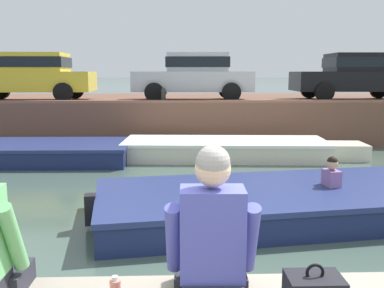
% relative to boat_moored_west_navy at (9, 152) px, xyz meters
% --- Properties ---
extents(ground_plane, '(400.00, 400.00, 0.00)m').
position_rel_boat_moored_west_navy_xyz_m(ground_plane, '(4.98, -3.25, -0.24)').
color(ground_plane, '#42564C').
extents(far_quay_wall, '(60.00, 6.00, 1.38)m').
position_rel_boat_moored_west_navy_xyz_m(far_quay_wall, '(4.98, 4.87, 0.45)').
color(far_quay_wall, brown).
rests_on(far_quay_wall, ground).
extents(far_wall_coping, '(60.00, 0.24, 0.08)m').
position_rel_boat_moored_west_navy_xyz_m(far_wall_coping, '(4.98, 1.99, 1.18)').
color(far_wall_coping, brown).
rests_on(far_wall_coping, far_quay_wall).
extents(boat_moored_west_navy, '(6.86, 2.25, 0.49)m').
position_rel_boat_moored_west_navy_xyz_m(boat_moored_west_navy, '(0.00, 0.00, 0.00)').
color(boat_moored_west_navy, navy).
rests_on(boat_moored_west_navy, ground).
extents(boat_moored_central_cream, '(6.54, 2.15, 0.50)m').
position_rel_boat_moored_west_navy_xyz_m(boat_moored_central_cream, '(5.94, 0.26, 0.01)').
color(boat_moored_central_cream, silver).
rests_on(boat_moored_central_cream, ground).
extents(motorboat_passing, '(7.08, 3.15, 0.96)m').
position_rel_boat_moored_west_navy_xyz_m(motorboat_passing, '(6.30, -4.49, -0.00)').
color(motorboat_passing, navy).
rests_on(motorboat_passing, ground).
extents(car_leftmost_yellow, '(4.16, 2.05, 1.54)m').
position_rel_boat_moored_west_navy_xyz_m(car_leftmost_yellow, '(-0.40, 3.29, 1.99)').
color(car_leftmost_yellow, yellow).
rests_on(car_leftmost_yellow, far_quay_wall).
extents(car_left_inner_silver, '(3.97, 2.10, 1.54)m').
position_rel_boat_moored_west_navy_xyz_m(car_left_inner_silver, '(4.97, 3.29, 1.99)').
color(car_left_inner_silver, '#B7BABC').
rests_on(car_left_inner_silver, far_quay_wall).
extents(car_centre_black, '(4.06, 2.01, 1.54)m').
position_rel_boat_moored_west_navy_xyz_m(car_centre_black, '(10.40, 3.29, 1.99)').
color(car_centre_black, black).
rests_on(car_centre_black, far_quay_wall).
extents(mooring_bollard_mid, '(0.15, 0.15, 0.44)m').
position_rel_boat_moored_west_navy_xyz_m(mooring_bollard_mid, '(3.96, 2.12, 1.38)').
color(mooring_bollard_mid, '#2D2B28').
rests_on(mooring_bollard_mid, far_quay_wall).
extents(person_seated_right, '(0.54, 0.53, 0.97)m').
position_rel_boat_moored_west_navy_xyz_m(person_seated_right, '(4.59, -8.74, 1.07)').
color(person_seated_right, '#282833').
rests_on(person_seated_right, near_quay).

